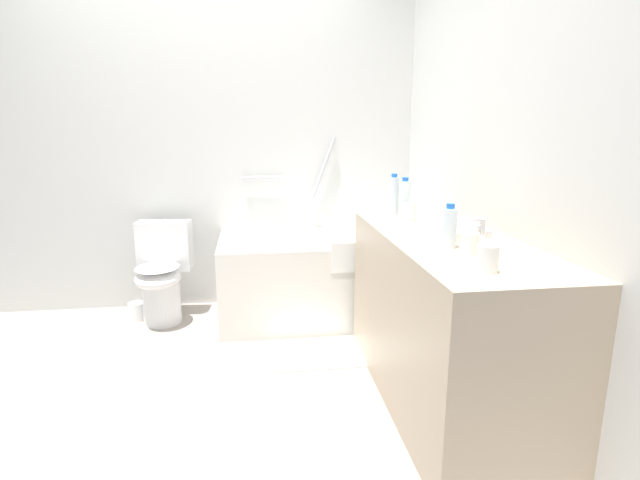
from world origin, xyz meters
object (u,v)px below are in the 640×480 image
object	(u,v)px
sink_basin	(444,231)
sink_faucet	(481,228)
toilet	(162,274)
toilet_paper_roll	(137,311)
drinking_glass_1	(410,212)
water_bottle_2	(449,228)
water_bottle_1	(394,196)
bath_mat	(320,353)
drinking_glass_2	(469,243)
bathtub	(321,274)
drinking_glass_0	(488,259)
water_bottle_0	(405,199)

from	to	relation	value
sink_basin	sink_faucet	world-z (taller)	sink_faucet
sink_basin	toilet	bearing A→B (deg)	141.87
toilet	toilet_paper_roll	xyz separation A→B (m)	(-0.20, 0.02, -0.28)
toilet	drinking_glass_1	world-z (taller)	drinking_glass_1
water_bottle_2	sink_basin	bearing A→B (deg)	73.21
water_bottle_1	bath_mat	world-z (taller)	water_bottle_1
drinking_glass_2	sink_basin	bearing A→B (deg)	86.55
bath_mat	toilet	bearing A→B (deg)	146.07
water_bottle_2	bath_mat	size ratio (longest dim) A/B	0.32
sink_basin	water_bottle_2	xyz separation A→B (m)	(-0.07, -0.22, 0.07)
sink_basin	water_bottle_2	bearing A→B (deg)	-106.79
bathtub	drinking_glass_0	xyz separation A→B (m)	(0.37, -1.77, 0.59)
water_bottle_2	drinking_glass_1	bearing A→B (deg)	87.96
water_bottle_2	toilet_paper_roll	size ratio (longest dim) A/B	1.48
toilet	toilet_paper_roll	bearing A→B (deg)	-90.59
sink_basin	water_bottle_1	distance (m)	0.61
bathtub	water_bottle_1	xyz separation A→B (m)	(0.36, -0.57, 0.65)
drinking_glass_1	toilet_paper_roll	world-z (taller)	drinking_glass_1
toilet	drinking_glass_1	bearing A→B (deg)	66.54
water_bottle_1	drinking_glass_2	bearing A→B (deg)	-86.20
drinking_glass_0	toilet	bearing A→B (deg)	129.31
drinking_glass_2	bath_mat	size ratio (longest dim) A/B	0.14
water_bottle_2	toilet_paper_roll	world-z (taller)	water_bottle_2
toilet	bath_mat	bearing A→B (deg)	61.53
bathtub	drinking_glass_0	bearing A→B (deg)	-78.26
sink_basin	water_bottle_1	xyz separation A→B (m)	(-0.08, 0.60, 0.09)
water_bottle_2	bath_mat	world-z (taller)	water_bottle_2
toilet	drinking_glass_2	distance (m)	2.28
toilet	water_bottle_1	xyz separation A→B (m)	(1.50, -0.64, 0.63)
toilet	drinking_glass_1	xyz separation A→B (m)	(1.54, -0.85, 0.56)
sink_faucet	drinking_glass_1	size ratio (longest dim) A/B	1.45
water_bottle_2	bathtub	bearing A→B (deg)	105.00
sink_basin	toilet_paper_roll	world-z (taller)	sink_basin
bathtub	water_bottle_2	bearing A→B (deg)	-75.00
toilet	water_bottle_2	xyz separation A→B (m)	(1.51, -1.47, 0.60)
sink_basin	drinking_glass_0	distance (m)	0.61
bathtub	water_bottle_0	size ratio (longest dim) A/B	6.12
sink_faucet	water_bottle_2	world-z (taller)	water_bottle_2
toilet_paper_roll	bathtub	bearing A→B (deg)	-3.92
sink_basin	toilet_paper_roll	size ratio (longest dim) A/B	2.39
drinking_glass_1	bath_mat	xyz separation A→B (m)	(-0.49, 0.14, -0.90)
sink_faucet	drinking_glass_1	distance (m)	0.46
bathtub	toilet_paper_roll	distance (m)	1.37
sink_faucet	drinking_glass_2	distance (m)	0.39
drinking_glass_1	toilet_paper_roll	bearing A→B (deg)	153.39
water_bottle_1	drinking_glass_0	world-z (taller)	water_bottle_1
drinking_glass_2	toilet_paper_roll	size ratio (longest dim) A/B	0.66
drinking_glass_1	drinking_glass_2	world-z (taller)	drinking_glass_1
drinking_glass_2	drinking_glass_0	bearing A→B (deg)	-101.13
toilet	bath_mat	xyz separation A→B (m)	(1.05, -0.70, -0.34)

